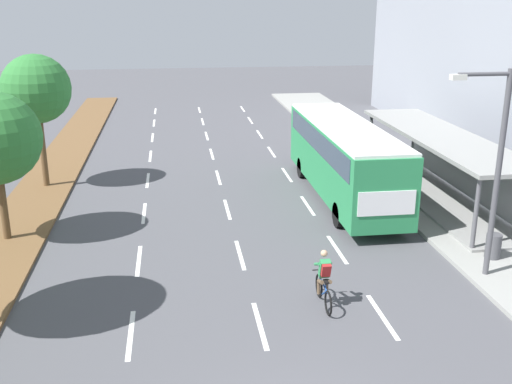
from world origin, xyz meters
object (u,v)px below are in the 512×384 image
at_px(bus, 344,153).
at_px(median_tree_fourth, 36,89).
at_px(cyclist, 324,281).
at_px(trash_bin, 493,246).
at_px(bus_shelter, 445,160).
at_px(streetlight, 494,161).

relative_size(bus, median_tree_fourth, 1.85).
xyz_separation_m(cyclist, trash_bin, (6.45, 2.22, -0.22)).
relative_size(bus_shelter, streetlight, 1.90).
bearing_deg(cyclist, bus_shelter, 48.97).
xyz_separation_m(bus, median_tree_fourth, (-13.45, 3.45, 2.58)).
relative_size(bus_shelter, median_tree_fourth, 2.02).
bearing_deg(bus_shelter, cyclist, -131.03).
height_order(bus, streetlight, streetlight).
bearing_deg(median_tree_fourth, streetlight, -37.54).
relative_size(bus_shelter, bus, 1.10).
height_order(bus, cyclist, bus).
height_order(bus, trash_bin, bus).
bearing_deg(cyclist, bus, 71.34).
distance_m(median_tree_fourth, trash_bin, 20.29).
distance_m(bus, trash_bin, 8.20).
bearing_deg(trash_bin, median_tree_fourth, 146.91).
xyz_separation_m(cyclist, streetlight, (5.42, 1.06, 3.10)).
bearing_deg(trash_bin, bus, 113.38).
relative_size(bus_shelter, cyclist, 6.80).
distance_m(bus_shelter, median_tree_fourth, 18.48).
distance_m(cyclist, median_tree_fourth, 17.02).
relative_size(bus, cyclist, 6.20).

